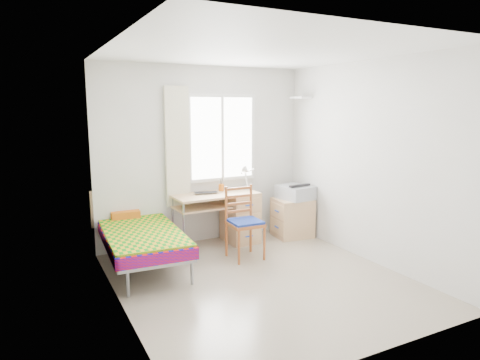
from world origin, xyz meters
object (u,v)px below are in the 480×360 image
printer (295,192)px  chair (244,218)px  bed (139,233)px  desk (236,215)px  cabinet (292,218)px

printer → chair: bearing=-165.3°
bed → desk: (1.52, 0.25, 0.01)m
desk → cabinet: 0.93m
bed → printer: bearing=5.1°
desk → printer: bearing=-11.1°
bed → printer: 2.49m
desk → cabinet: desk is taller
bed → printer: size_ratio=3.58×
printer → cabinet: bearing=163.1°
bed → desk: bed is taller
desk → chair: bearing=-109.2°
cabinet → printer: size_ratio=1.08×
cabinet → bed: bearing=-171.8°
bed → chair: chair is taller
chair → cabinet: bearing=25.6°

